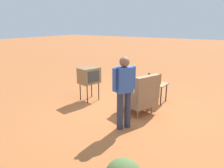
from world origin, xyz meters
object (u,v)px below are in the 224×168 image
object	(u,v)px
side_table	(157,86)
tv_on_stand	(89,76)
bottle_short_clear	(160,79)
bottle_wine_green	(149,78)
flower_vase	(158,80)
soda_can_red	(152,81)
person_standing	(124,89)
armchair	(141,95)
bottle_tall_amber	(160,79)

from	to	relation	value
side_table	tv_on_stand	distance (m)	2.07
bottle_short_clear	bottle_wine_green	xyz separation A→B (m)	(0.29, -0.25, 0.06)
flower_vase	bottle_wine_green	bearing A→B (deg)	-85.19
soda_can_red	tv_on_stand	bearing A→B (deg)	-59.50
bottle_wine_green	flower_vase	world-z (taller)	bottle_wine_green
person_standing	bottle_wine_green	distance (m)	1.89
armchair	bottle_wine_green	xyz separation A→B (m)	(-0.89, -0.18, 0.25)
person_standing	flower_vase	distance (m)	1.90
tv_on_stand	flower_vase	distance (m)	2.06
bottle_short_clear	armchair	bearing A→B (deg)	-3.13
bottle_short_clear	bottle_wine_green	size ratio (longest dim) A/B	0.62
bottle_short_clear	side_table	bearing A→B (deg)	-14.60
tv_on_stand	bottle_tall_amber	xyz separation A→B (m)	(-1.01, 1.88, -0.05)
bottle_short_clear	bottle_wine_green	distance (m)	0.39
armchair	bottle_short_clear	distance (m)	1.20
person_standing	flower_vase	world-z (taller)	person_standing
bottle_wine_green	person_standing	bearing A→B (deg)	6.95
armchair	tv_on_stand	xyz separation A→B (m)	(-0.06, -1.78, 0.28)
soda_can_red	bottle_short_clear	bearing A→B (deg)	127.07
tv_on_stand	person_standing	size ratio (longest dim) A/B	0.63
tv_on_stand	bottle_short_clear	size ratio (longest dim) A/B	5.15
bottle_short_clear	person_standing	bearing A→B (deg)	-0.46
bottle_short_clear	flower_vase	world-z (taller)	flower_vase
flower_vase	armchair	bearing A→B (deg)	-6.33
soda_can_red	bottle_tall_amber	world-z (taller)	bottle_tall_amber
side_table	tv_on_stand	xyz separation A→B (m)	(0.98, -1.80, 0.28)
bottle_short_clear	bottle_tall_amber	size ratio (longest dim) A/B	0.67
armchair	soda_can_red	size ratio (longest dim) A/B	8.69
bottle_tall_amber	soda_can_red	bearing A→B (deg)	-78.43
soda_can_red	bottle_short_clear	size ratio (longest dim) A/B	0.61
tv_on_stand	bottle_wine_green	bearing A→B (deg)	117.41
tv_on_stand	bottle_wine_green	xyz separation A→B (m)	(-0.83, 1.60, -0.04)
soda_can_red	bottle_short_clear	xyz separation A→B (m)	(-0.16, 0.21, 0.04)
person_standing	bottle_short_clear	bearing A→B (deg)	179.54
armchair	tv_on_stand	distance (m)	1.80
person_standing	soda_can_red	distance (m)	2.03
bottle_wine_green	soda_can_red	bearing A→B (deg)	165.46
person_standing	armchair	bearing A→B (deg)	-177.25
bottle_wine_green	bottle_tall_amber	bearing A→B (deg)	123.22
side_table	bottle_tall_amber	distance (m)	0.25
tv_on_stand	armchair	bearing A→B (deg)	88.05
tv_on_stand	soda_can_red	size ratio (longest dim) A/B	8.44
bottle_short_clear	bottle_wine_green	world-z (taller)	bottle_wine_green
bottle_wine_green	tv_on_stand	bearing A→B (deg)	-62.59
soda_can_red	bottle_wine_green	bearing A→B (deg)	-14.54
tv_on_stand	person_standing	world-z (taller)	person_standing
armchair	side_table	xyz separation A→B (m)	(-1.04, 0.03, 0.00)
bottle_wine_green	bottle_tall_amber	world-z (taller)	bottle_wine_green
bottle_tall_amber	person_standing	bearing A→B (deg)	-1.45
side_table	person_standing	world-z (taller)	person_standing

